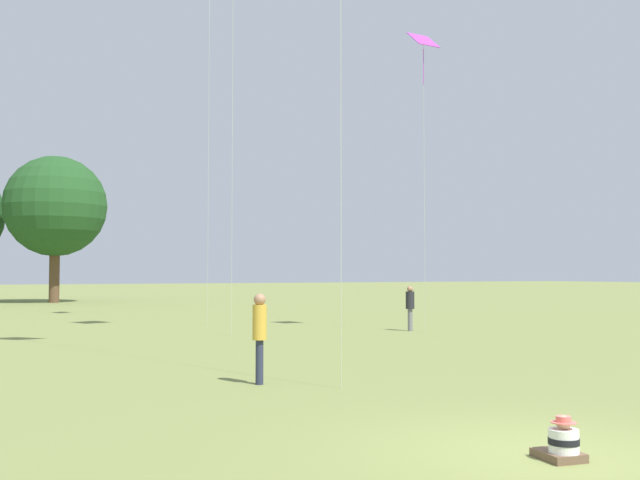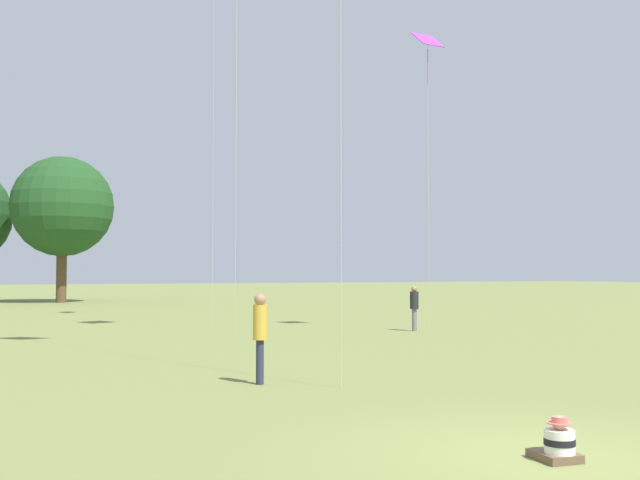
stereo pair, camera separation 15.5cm
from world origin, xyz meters
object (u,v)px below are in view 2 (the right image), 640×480
object	(u,v)px
kite_4	(428,49)
seated_toddler	(558,444)
distant_tree_0	(62,207)
person_standing_0	(260,328)
person_standing_1	(414,304)

from	to	relation	value
kite_4	seated_toddler	bearing A→B (deg)	-78.52
kite_4	distant_tree_0	distance (m)	36.87
distant_tree_0	person_standing_0	bearing A→B (deg)	-93.54
seated_toddler	distant_tree_0	xyz separation A→B (m)	(2.04, 52.30, 7.01)
person_standing_0	distant_tree_0	size ratio (longest dim) A/B	0.16
seated_toddler	person_standing_1	distance (m)	19.77
seated_toddler	person_standing_1	bearing A→B (deg)	69.22
person_standing_1	person_standing_0	bearing A→B (deg)	-121.20
person_standing_1	distant_tree_0	bearing A→B (deg)	117.91
distant_tree_0	seated_toddler	bearing A→B (deg)	-92.23
person_standing_0	kite_4	size ratio (longest dim) A/B	0.16
seated_toddler	person_standing_1	size ratio (longest dim) A/B	0.35
seated_toddler	person_standing_0	xyz separation A→B (m)	(-0.75, 7.21, 0.91)
seated_toddler	kite_4	xyz separation A→B (m)	(10.00, 16.47, 10.52)
seated_toddler	distant_tree_0	bearing A→B (deg)	96.72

